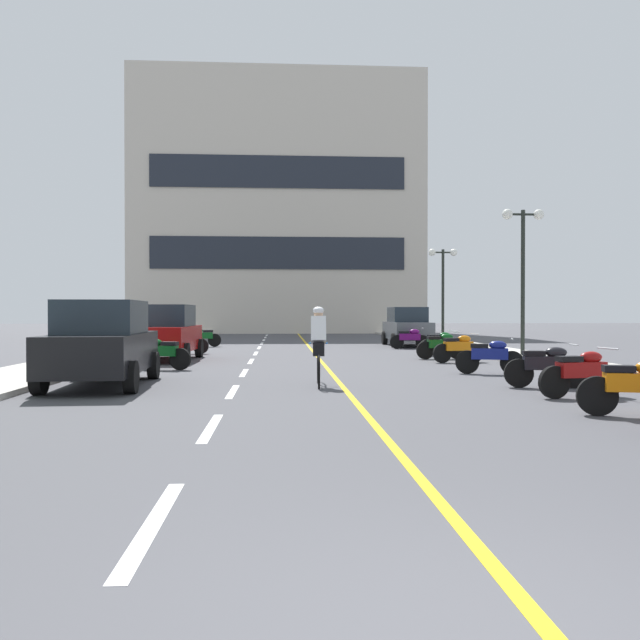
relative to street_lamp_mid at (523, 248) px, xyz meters
The scene contains 34 objects.
ground_plane 8.45m from the street_lamp_mid, 164.39° to the left, with size 140.00×140.00×0.00m, color #47474C.
curb_left 15.77m from the street_lamp_mid, 160.83° to the left, with size 2.40×72.00×0.12m, color #B7B2A8.
curb_right 6.26m from the street_lamp_mid, 90.85° to the left, with size 2.40×72.00×0.12m, color #B7B2A8.
lane_dash_0 19.70m from the street_lamp_mid, 118.66° to the right, with size 0.14×2.20×0.01m, color silver.
lane_dash_1 16.39m from the street_lamp_mid, 125.57° to the right, with size 0.14×2.20×0.01m, color silver.
lane_dash_2 13.45m from the street_lamp_mid, 135.96° to the right, with size 0.14×2.20×0.01m, color silver.
lane_dash_3 11.18m from the street_lamp_mid, 151.83° to the right, with size 0.14×2.20×0.01m, color silver.
lane_dash_4 10.06m from the street_lamp_mid, behind, with size 0.14×2.20×0.01m, color silver.
lane_dash_5 10.47m from the street_lamp_mid, 161.90° to the left, with size 0.14×2.20×0.01m, color silver.
lane_dash_6 12.24m from the street_lamp_mid, 142.83° to the left, with size 0.14×2.20×0.01m, color silver.
lane_dash_7 14.90m from the street_lamp_mid, 130.05° to the left, with size 0.14×2.20×0.01m, color silver.
lane_dash_8 18.06m from the street_lamp_mid, 121.67° to the left, with size 0.14×2.20×0.01m, color silver.
lane_dash_9 21.51m from the street_lamp_mid, 115.98° to the left, with size 0.14×2.20×0.01m, color silver.
lane_dash_10 25.12m from the street_lamp_mid, 111.93° to the left, with size 0.14×2.20×0.01m, color silver.
lane_dash_11 28.83m from the street_lamp_mid, 108.94° to the left, with size 0.14×2.20×0.01m, color silver.
centre_line_yellow 9.43m from the street_lamp_mid, 144.38° to the left, with size 0.12×66.00×0.01m, color gold.
office_building 31.07m from the street_lamp_mid, 106.16° to the left, with size 22.28×6.56×19.88m.
street_lamp_mid is the anchor object (origin of this frame).
street_lamp_far 10.27m from the street_lamp_mid, 90.98° to the left, with size 1.46×0.36×4.65m.
parked_car_near 14.69m from the street_lamp_mid, 147.17° to the right, with size 2.06×4.27×1.82m.
parked_car_mid 12.40m from the street_lamp_mid, behind, with size 2.01×4.24×1.82m.
parked_car_far 9.07m from the street_lamp_mid, 106.11° to the left, with size 1.94×4.21×1.82m.
motorcycle_2 13.23m from the street_lamp_mid, 103.58° to the right, with size 1.67×0.69×0.92m.
motorcycle_3 11.17m from the street_lamp_mid, 105.35° to the right, with size 1.69×0.60×0.92m.
motorcycle_4 9.76m from the street_lamp_mid, 107.94° to the right, with size 1.69×0.60×0.92m.
motorcycle_5 7.28m from the street_lamp_mid, 117.90° to the right, with size 1.66×0.74×0.92m.
motorcycle_6 12.68m from the street_lamp_mid, 161.32° to the right, with size 1.67×0.69×0.92m.
motorcycle_7 4.73m from the street_lamp_mid, 145.29° to the right, with size 1.69×0.63×0.92m.
motorcycle_8 4.45m from the street_lamp_mid, behind, with size 1.70×0.60×0.92m.
motorcycle_9 4.38m from the street_lamp_mid, 153.91° to the left, with size 1.65×0.75×0.92m.
motorcycle_10 12.69m from the street_lamp_mid, 166.18° to the left, with size 1.69×0.60×0.92m.
motorcycle_11 7.19m from the street_lamp_mid, 115.64° to the left, with size 1.70×0.60×0.92m.
motorcycle_12 14.67m from the street_lamp_mid, 146.32° to the left, with size 1.68×0.67×0.92m.
cyclist_rider 11.37m from the street_lamp_mid, 133.16° to the right, with size 0.42×1.77×1.71m.
Camera 1 is at (-1.06, -2.83, 1.56)m, focal length 36.36 mm.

